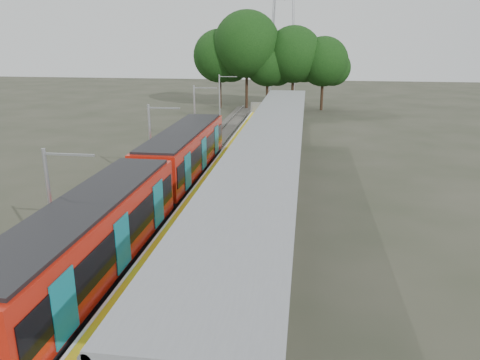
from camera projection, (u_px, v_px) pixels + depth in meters
name	position (u px, v px, depth m)	size (l,w,h in m)	color
trackbed	(184.00, 183.00, 31.03)	(3.00, 70.00, 0.24)	#59544C
platform	(251.00, 180.00, 30.31)	(6.00, 50.00, 1.00)	gray
tactile_strip	(212.00, 171.00, 30.50)	(0.60, 50.00, 0.02)	yellow
end_fence	(277.00, 108.00, 53.61)	(6.00, 0.10, 1.20)	#9EA0A5
train	(149.00, 186.00, 24.07)	(2.74, 27.60, 3.62)	black
canopy	(273.00, 136.00, 25.40)	(3.27, 38.00, 3.66)	#9EA0A5
tree_cluster	(265.00, 53.00, 61.04)	(20.47, 9.03, 12.78)	#382316
catenary_masts	(152.00, 144.00, 29.49)	(2.08, 48.16, 5.40)	#9EA0A5
bench_mid	(291.00, 172.00, 28.43)	(0.86, 1.50, 0.98)	#0D1144
bench_far	(288.00, 142.00, 36.01)	(1.03, 1.72, 1.12)	#0D1144
info_pillar_near	(226.00, 265.00, 16.42)	(0.36, 0.36, 1.60)	beige
info_pillar_far	(281.00, 152.00, 32.43)	(0.37, 0.37, 1.63)	beige
litter_bin	(263.00, 228.00, 20.35)	(0.41, 0.41, 0.85)	#9EA0A5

